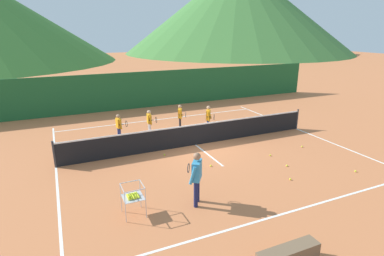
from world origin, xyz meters
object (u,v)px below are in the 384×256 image
tennis_net (196,134)px  tennis_ball_4 (302,147)px  tennis_ball_1 (290,179)px  tennis_ball_0 (270,155)px  student_2 (180,115)px  student_0 (119,125)px  tennis_ball_5 (287,166)px  student_1 (150,120)px  tennis_ball_6 (164,155)px  student_3 (209,117)px  tennis_ball_2 (211,166)px  ball_cart (133,196)px  instructor (196,174)px  tennis_ball_3 (355,171)px

tennis_net → tennis_ball_4: (4.16, -2.19, -0.47)m
tennis_ball_1 → tennis_ball_0: bearing=70.5°
tennis_net → student_2: size_ratio=8.93×
student_0 → tennis_ball_5: 7.59m
tennis_ball_0 → tennis_ball_5: size_ratio=1.00×
student_1 → student_2: bearing=8.3°
student_2 → tennis_ball_4: student_2 is taller
student_1 → tennis_ball_6: student_1 is taller
student_3 → tennis_ball_0: student_3 is taller
tennis_ball_2 → student_2: bearing=82.0°
tennis_ball_2 → tennis_ball_0: bearing=-1.8°
tennis_net → ball_cart: 5.79m
instructor → student_3: (3.37, 5.82, -0.16)m
student_1 → student_2: student_2 is taller
tennis_ball_4 → tennis_ball_6: same height
student_1 → tennis_ball_6: 2.81m
ball_cart → student_1: bearing=69.3°
tennis_ball_3 → student_1: bearing=128.7°
tennis_ball_0 → student_2: bearing=113.1°
tennis_ball_1 → tennis_net: bearing=109.3°
student_2 → tennis_ball_2: (-0.66, -4.70, -0.75)m
student_0 → ball_cart: size_ratio=1.40×
tennis_ball_4 → tennis_ball_5: bearing=-146.1°
tennis_ball_1 → tennis_ball_6: 5.03m
student_3 → student_0: bearing=171.1°
tennis_ball_1 → tennis_ball_6: size_ratio=1.00×
instructor → student_3: bearing=59.9°
student_3 → tennis_ball_5: bearing=-79.8°
tennis_ball_3 → tennis_ball_4: 2.73m
student_3 → tennis_ball_5: size_ratio=20.23×
tennis_ball_0 → tennis_ball_6: bearing=155.2°
tennis_ball_0 → tennis_ball_4: same height
tennis_ball_1 → instructor: bearing=-179.1°
student_1 → tennis_ball_1: size_ratio=18.70×
tennis_ball_0 → tennis_ball_3: bearing=-53.0°
tennis_ball_2 → student_3: bearing=64.3°
student_2 → tennis_ball_6: size_ratio=19.27×
tennis_ball_0 → tennis_ball_6: size_ratio=1.00×
student_1 → tennis_ball_4: 7.13m
ball_cart → tennis_ball_4: 8.34m
student_3 → student_1: bearing=164.4°
tennis_ball_0 → tennis_ball_6: (-3.95, 1.83, 0.00)m
student_0 → tennis_ball_2: 5.07m
tennis_ball_3 → tennis_ball_4: (0.01, 2.73, 0.00)m
student_1 → tennis_ball_2: 4.63m
tennis_net → student_3: size_ratio=8.50×
tennis_ball_0 → tennis_ball_6: same height
tennis_ball_0 → student_0: bearing=139.9°
tennis_ball_0 → tennis_ball_6: 4.35m
tennis_net → tennis_ball_2: bearing=-100.7°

